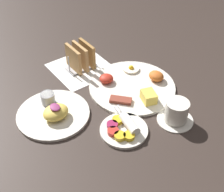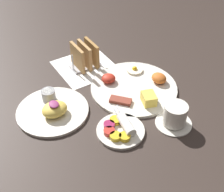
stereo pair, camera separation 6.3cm
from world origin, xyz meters
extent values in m
plane|color=#332823|center=(0.00, 0.00, 0.00)|extent=(3.00, 3.00, 0.00)
cube|color=white|center=(-0.20, 0.09, 0.00)|extent=(0.22, 0.22, 0.00)
cylinder|color=silver|center=(0.02, 0.17, 0.01)|extent=(0.32, 0.32, 0.01)
cube|color=#E5C64C|center=(0.12, 0.16, 0.03)|extent=(0.07, 0.06, 0.04)
ellipsoid|color=#C66023|center=(0.05, 0.27, 0.03)|extent=(0.06, 0.05, 0.03)
cylinder|color=#F4EACC|center=(-0.06, 0.23, 0.01)|extent=(0.06, 0.06, 0.01)
sphere|color=yellow|center=(-0.06, 0.23, 0.02)|extent=(0.02, 0.02, 0.02)
ellipsoid|color=red|center=(-0.05, 0.11, 0.02)|extent=(0.05, 0.05, 0.03)
cube|color=brown|center=(0.07, 0.08, 0.02)|extent=(0.08, 0.07, 0.01)
cylinder|color=silver|center=(0.18, 0.01, 0.01)|extent=(0.15, 0.15, 0.01)
cylinder|color=gold|center=(0.14, 0.01, 0.02)|extent=(0.04, 0.04, 0.01)
cylinder|color=#99234C|center=(0.15, -0.01, 0.02)|extent=(0.04, 0.04, 0.01)
cylinder|color=red|center=(0.17, -0.03, 0.02)|extent=(0.04, 0.04, 0.01)
cylinder|color=gold|center=(0.20, -0.02, 0.02)|extent=(0.04, 0.04, 0.01)
cylinder|color=gold|center=(0.22, 0.00, 0.02)|extent=(0.04, 0.04, 0.01)
cylinder|color=white|center=(0.18, 0.03, 0.03)|extent=(0.09, 0.05, 0.03)
cube|color=silver|center=(0.11, 0.03, 0.03)|extent=(0.05, 0.01, 0.00)
cube|color=silver|center=(0.12, 0.05, 0.03)|extent=(0.05, 0.01, 0.00)
cylinder|color=silver|center=(-0.02, -0.13, 0.01)|extent=(0.24, 0.24, 0.01)
ellipsoid|color=#EAC651|center=(0.00, -0.13, 0.03)|extent=(0.08, 0.09, 0.04)
ellipsoid|color=#8C3366|center=(0.00, -0.13, 0.05)|extent=(0.04, 0.03, 0.01)
cylinder|color=#99999E|center=(-0.08, -0.12, 0.03)|extent=(0.05, 0.05, 0.04)
cylinder|color=white|center=(-0.08, -0.12, 0.05)|extent=(0.04, 0.04, 0.01)
cube|color=#B7B7BC|center=(-0.20, 0.09, 0.01)|extent=(0.06, 0.12, 0.01)
cube|color=tan|center=(-0.20, 0.05, 0.06)|extent=(0.10, 0.01, 0.10)
cube|color=tan|center=(-0.20, 0.09, 0.06)|extent=(0.10, 0.01, 0.10)
cube|color=#A4763E|center=(-0.20, 0.12, 0.06)|extent=(0.10, 0.01, 0.10)
cylinder|color=#B7B7BC|center=(-0.20, 0.03, 0.04)|extent=(0.01, 0.01, 0.07)
cylinder|color=#B7B7BC|center=(-0.20, 0.14, 0.04)|extent=(0.01, 0.01, 0.07)
cylinder|color=silver|center=(0.24, 0.18, 0.00)|extent=(0.12, 0.12, 0.01)
cylinder|color=silver|center=(0.24, 0.18, 0.04)|extent=(0.08, 0.08, 0.07)
cylinder|color=#381E0F|center=(0.24, 0.18, 0.07)|extent=(0.06, 0.06, 0.01)
camera|label=1|loc=(0.70, -0.43, 0.73)|focal=50.00mm
camera|label=2|loc=(0.74, -0.38, 0.73)|focal=50.00mm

